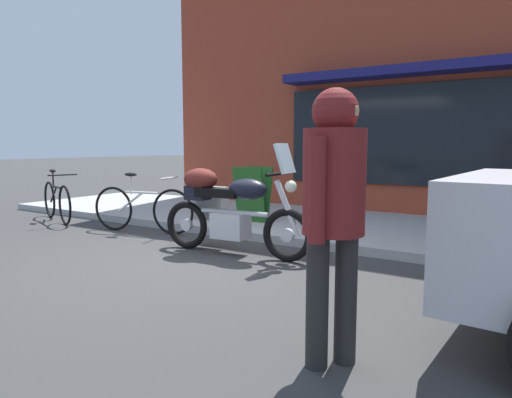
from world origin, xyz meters
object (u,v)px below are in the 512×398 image
Objects in this scene: pedestrian_walking at (334,195)px; parked_bicycle at (142,208)px; second_bicycle_by_cafe at (57,201)px; touring_motorcycle at (226,206)px; sandwich_board_sign at (253,194)px.

parked_bicycle is at bearing 150.25° from pedestrian_walking.
second_bicycle_by_cafe is (-2.11, -0.07, -0.01)m from parked_bicycle.
touring_motorcycle is 4.07m from second_bicycle_by_cafe.
pedestrian_walking is (4.28, -2.44, 0.69)m from parked_bicycle.
touring_motorcycle is at bearing -4.45° from second_bicycle_by_cafe.
second_bicycle_by_cafe is at bearing -158.35° from sandwich_board_sign.
sandwich_board_sign is (1.25, 1.26, 0.19)m from parked_bicycle.
pedestrian_walking is 1.05× the size of second_bicycle_by_cafe.
touring_motorcycle is at bearing -67.54° from sandwich_board_sign.
touring_motorcycle is 3.15m from pedestrian_walking.
sandwich_board_sign reaches higher than parked_bicycle.
pedestrian_walking is 6.85m from second_bicycle_by_cafe.
pedestrian_walking reaches higher than sandwich_board_sign.
parked_bicycle is at bearing -134.77° from sandwich_board_sign.
sandwich_board_sign is 0.55× the size of second_bicycle_by_cafe.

